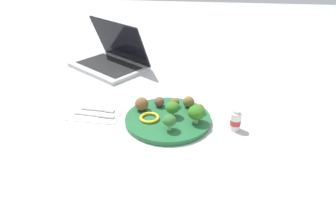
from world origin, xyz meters
name	(u,v)px	position (x,y,z in m)	size (l,w,h in m)	color
ground_plane	(168,121)	(0.00, 0.00, 0.00)	(4.00, 4.00, 0.00)	#B2B2AD
plate	(168,119)	(0.00, 0.00, 0.01)	(0.28, 0.28, 0.02)	#236638
broccoli_floret_front_right	(196,113)	(0.09, -0.02, 0.05)	(0.05, 0.05, 0.06)	#A4B783
broccoli_floret_far_rim	(172,108)	(0.01, 0.01, 0.05)	(0.05, 0.05, 0.05)	#ABCC7A
broccoli_floret_front_left	(169,121)	(0.01, -0.07, 0.05)	(0.04, 0.04, 0.05)	#8FC568
meatball_front_right	(189,102)	(0.06, 0.08, 0.04)	(0.04, 0.04, 0.04)	brown
meatball_back_right	(199,109)	(0.10, 0.04, 0.03)	(0.03, 0.03, 0.03)	brown
meatball_front_left	(142,104)	(-0.09, 0.04, 0.04)	(0.05, 0.05, 0.05)	brown
meatball_mid_right	(175,103)	(0.01, 0.07, 0.03)	(0.03, 0.03, 0.03)	brown
meatball_back_left	(159,102)	(-0.04, 0.07, 0.03)	(0.03, 0.03, 0.03)	brown
pepper_ring_back_left	(150,118)	(-0.06, -0.02, 0.02)	(0.07, 0.07, 0.01)	yellow
napkin	(96,113)	(-0.25, 0.02, 0.00)	(0.17, 0.12, 0.01)	white
fork	(100,109)	(-0.24, 0.04, 0.01)	(0.12, 0.02, 0.01)	silver
knife	(96,115)	(-0.25, 0.00, 0.01)	(0.15, 0.03, 0.01)	white
yogurt_bottle	(236,121)	(0.21, -0.02, 0.03)	(0.03, 0.03, 0.07)	white
laptop	(112,59)	(-0.31, 0.44, 0.04)	(0.39, 0.37, 0.20)	#B9B9B9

